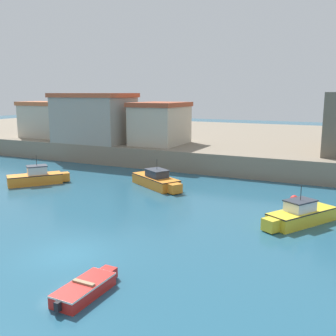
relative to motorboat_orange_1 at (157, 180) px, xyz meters
name	(u,v)px	position (x,y,z in m)	size (l,w,h in m)	color
ground_plane	(68,255)	(2.66, -14.73, -0.58)	(200.00, 200.00, 0.00)	#235670
quay_seawall	(259,142)	(2.66, 26.44, 0.48)	(120.00, 40.00, 2.12)	gray
motorboat_orange_1	(157,180)	(0.00, 0.00, 0.00)	(5.86, 4.27, 2.44)	orange
dinghy_red_2	(86,288)	(5.94, -17.54, -0.29)	(1.24, 3.52, 0.61)	red
motorboat_orange_3	(37,177)	(-10.04, -3.71, 0.03)	(4.29, 4.87, 2.58)	orange
motorboat_yellow_4	(300,215)	(12.46, -4.74, -0.01)	(3.94, 5.42, 2.44)	yellow
mooring_buoy	(294,199)	(11.43, -0.01, -0.29)	(0.58, 0.58, 0.58)	red
harbor_shed_near_wharf	(51,120)	(-21.34, 10.76, 3.91)	(8.23, 4.27, 4.71)	#BCB29E
harbor_shed_mid_row	(94,118)	(-13.34, 9.46, 4.47)	(9.10, 6.30, 5.81)	gray
harbor_shed_far_end	(160,123)	(-5.34, 11.18, 3.96)	(5.33, 6.90, 4.79)	#BCB29E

